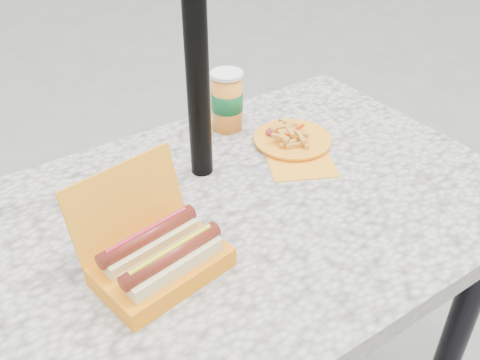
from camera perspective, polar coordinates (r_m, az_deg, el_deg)
picnic_table at (r=1.21m, az=0.14°, el=-6.77°), size 1.20×0.80×0.75m
umbrella_pole at (r=1.09m, az=-4.83°, el=16.35°), size 0.05×0.05×2.20m
hotdog_box at (r=0.97m, az=-8.68°, el=-7.98°), size 0.26×0.22×0.18m
fries_plate at (r=1.35m, az=5.57°, el=4.26°), size 0.24×0.28×0.04m
soda_cup at (r=1.38m, az=-1.38°, el=8.45°), size 0.08×0.08×0.16m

